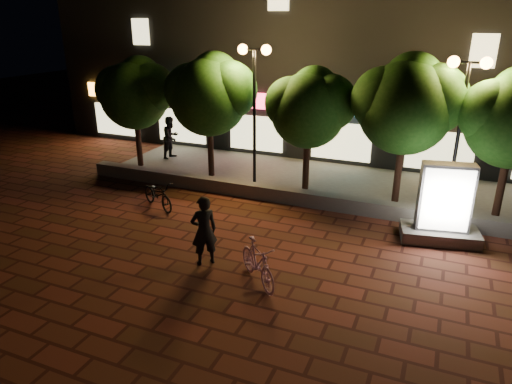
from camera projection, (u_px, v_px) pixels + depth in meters
The scene contains 15 objects.
ground at pixel (232, 250), 12.96m from camera, with size 80.00×80.00×0.00m, color maroon.
retaining_wall at pixel (280, 194), 16.32m from camera, with size 16.00×0.45×0.50m, color slate.
sidewalk at pixel (301, 179), 18.55m from camera, with size 16.00×5.00×0.08m, color slate.
building_block at pixel (345, 43), 22.38m from camera, with size 28.00×8.12×11.30m.
tree_far_left at pixel (136, 91), 19.01m from camera, with size 3.36×2.80×4.63m.
tree_left at pixel (211, 92), 17.69m from camera, with size 3.60×3.00×4.89m.
tree_mid at pixel (310, 105), 16.32m from camera, with size 3.24×2.70×4.50m.
tree_right at pixel (408, 102), 15.00m from camera, with size 3.72×3.10×5.07m.
street_lamp_left at pixel (254, 80), 16.55m from camera, with size 1.26×0.36×5.18m.
street_lamp_right at pixel (464, 96), 14.07m from camera, with size 1.26×0.36×4.98m.
ad_kiosk at pixel (443, 210), 13.18m from camera, with size 2.34×1.47×2.36m.
scooter_pink at pixel (258, 263), 11.17m from camera, with size 0.52×1.84×1.10m, color #D792BF.
rider at pixel (204, 231), 11.92m from camera, with size 0.70×0.46×1.91m, color black.
scooter_parked at pixel (158, 194), 15.67m from camera, with size 0.64×1.85×0.97m, color black.
pedestrian at pixel (171, 137), 20.88m from camera, with size 0.93×0.72×1.91m, color black.
Camera 1 is at (5.09, -10.37, 6.13)m, focal length 32.23 mm.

